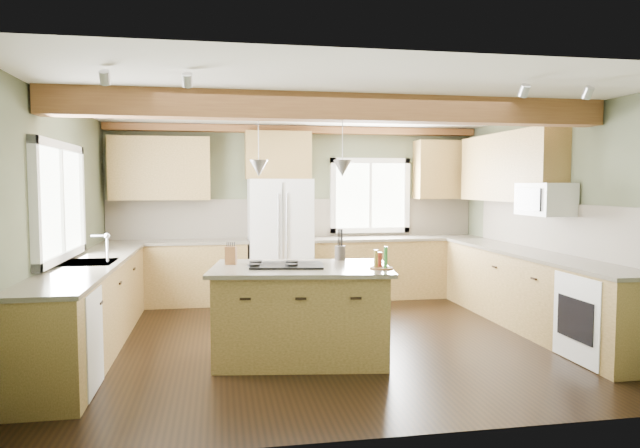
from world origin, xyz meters
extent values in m
plane|color=black|center=(0.00, 0.00, 0.00)|extent=(5.60, 5.60, 0.00)
plane|color=silver|center=(0.00, 0.00, 2.60)|extent=(5.60, 5.60, 0.00)
plane|color=#454A34|center=(0.00, 2.50, 1.30)|extent=(5.60, 0.00, 5.60)
plane|color=#454A34|center=(-2.80, 0.00, 1.30)|extent=(0.00, 5.00, 5.00)
plane|color=#454A34|center=(2.80, 0.00, 1.30)|extent=(0.00, 5.00, 5.00)
cube|color=brown|center=(0.00, -0.63, 2.47)|extent=(5.55, 0.26, 0.26)
cube|color=brown|center=(0.00, 2.40, 2.54)|extent=(5.55, 0.20, 0.10)
cube|color=brown|center=(0.00, 2.48, 1.21)|extent=(5.58, 0.03, 0.58)
cube|color=brown|center=(2.78, 0.05, 1.21)|extent=(0.03, 3.70, 0.58)
cube|color=brown|center=(-1.79, 2.20, 0.44)|extent=(2.02, 0.60, 0.88)
cube|color=#484134|center=(-1.79, 2.20, 0.90)|extent=(2.06, 0.64, 0.04)
cube|color=brown|center=(1.49, 2.20, 0.44)|extent=(2.62, 0.60, 0.88)
cube|color=#484134|center=(1.49, 2.20, 0.90)|extent=(2.66, 0.64, 0.04)
cube|color=brown|center=(-2.50, 0.05, 0.44)|extent=(0.60, 3.70, 0.88)
cube|color=#484134|center=(-2.50, 0.05, 0.90)|extent=(0.64, 3.74, 0.04)
cube|color=brown|center=(2.50, 0.05, 0.44)|extent=(0.60, 3.70, 0.88)
cube|color=#484134|center=(2.50, 0.05, 0.90)|extent=(0.64, 3.74, 0.04)
cube|color=brown|center=(-1.99, 2.33, 1.95)|extent=(1.40, 0.35, 0.90)
cube|color=brown|center=(-0.30, 2.33, 2.15)|extent=(0.96, 0.35, 0.70)
cube|color=brown|center=(2.62, 0.90, 1.95)|extent=(0.35, 2.20, 0.90)
cube|color=brown|center=(2.30, 2.33, 1.95)|extent=(0.90, 0.35, 0.90)
cube|color=white|center=(-2.78, 0.05, 1.55)|extent=(0.04, 1.60, 1.05)
cube|color=white|center=(1.15, 2.48, 1.55)|extent=(1.10, 0.04, 1.00)
cube|color=#262628|center=(-2.50, 0.05, 0.91)|extent=(0.50, 0.65, 0.03)
cylinder|color=#B2B2B7|center=(-2.32, 0.05, 1.05)|extent=(0.02, 0.02, 0.28)
cube|color=white|center=(-2.49, -1.25, 0.43)|extent=(0.60, 0.60, 0.84)
cube|color=white|center=(2.49, -1.25, 0.43)|extent=(0.60, 0.72, 0.84)
cube|color=white|center=(2.58, -0.05, 1.55)|extent=(0.40, 0.70, 0.38)
cone|color=#B2B2B7|center=(-0.79, -0.57, 1.88)|extent=(0.18, 0.18, 0.16)
cone|color=#B2B2B7|center=(0.02, -0.69, 1.88)|extent=(0.18, 0.18, 0.16)
cube|color=white|center=(-0.30, 2.12, 0.90)|extent=(0.90, 0.74, 1.80)
cube|color=olive|center=(-0.39, -0.63, 0.44)|extent=(1.75, 1.22, 0.88)
cube|color=#484134|center=(-0.39, -0.63, 0.90)|extent=(1.88, 1.34, 0.04)
cube|color=black|center=(-0.52, -0.61, 0.93)|extent=(0.77, 0.57, 0.02)
cube|color=#58341A|center=(-1.06, -0.38, 1.01)|extent=(0.13, 0.11, 0.18)
cylinder|color=#3B342F|center=(0.09, -0.24, 1.00)|extent=(0.12, 0.12, 0.15)
camera|label=1|loc=(-1.18, -6.13, 1.73)|focal=32.00mm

